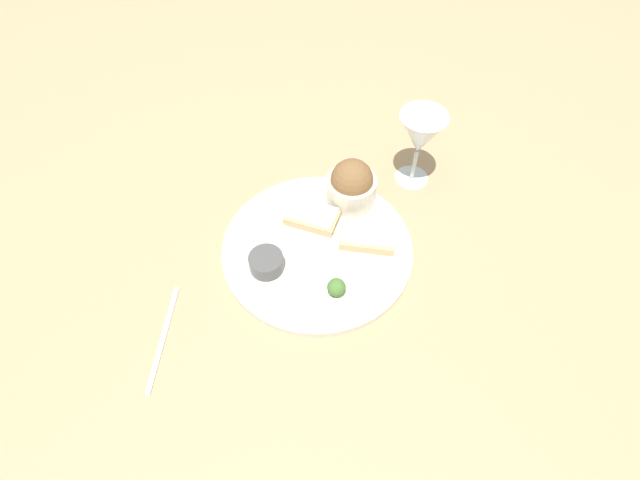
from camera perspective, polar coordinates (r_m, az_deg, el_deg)
The scene contains 9 objects.
ground_plane at distance 0.91m, azimuth -0.00°, elevation -1.27°, with size 4.00×4.00×0.00m, color tan.
dinner_plate at distance 0.90m, azimuth -0.00°, elevation -1.02°, with size 0.34×0.34×0.01m.
salad_bowl at distance 0.94m, azimuth 3.92°, elevation 6.31°, with size 0.09×0.09×0.09m.
sauce_ramekin at distance 0.86m, azimuth -5.84°, elevation -2.51°, with size 0.06×0.06×0.03m.
cheese_toast_near at distance 0.90m, azimuth 5.82°, elevation 0.42°, with size 0.11×0.07×0.03m.
cheese_toast_far at distance 0.92m, azimuth -0.60°, elevation 2.69°, with size 0.11×0.08×0.03m.
wine_glass at distance 0.96m, azimuth 11.68°, elevation 11.57°, with size 0.09×0.09×0.16m.
garnish at distance 0.83m, azimuth 2.23°, elevation -5.43°, with size 0.03×0.03×0.03m.
fork at distance 0.85m, azimuth -17.18°, elevation -10.58°, with size 0.02×0.19×0.01m.
Camera 1 is at (0.00, 0.52, 0.74)m, focal length 28.00 mm.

